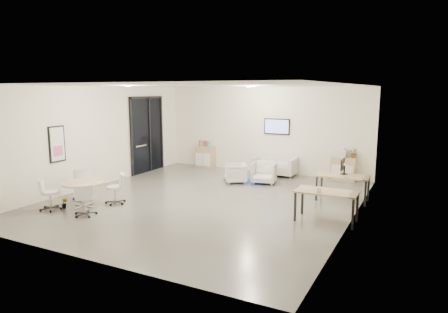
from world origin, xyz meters
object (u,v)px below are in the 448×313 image
at_px(armchair_left, 236,172).
at_px(round_table, 83,186).
at_px(sideboard_left, 205,157).
at_px(armchair_right, 264,172).
at_px(desk_rear, 343,178).
at_px(desk_front, 327,194).
at_px(sideboard_right, 343,169).
at_px(loveseat, 274,166).

distance_m(armchair_left, round_table, 5.00).
bearing_deg(sideboard_left, armchair_right, -26.83).
distance_m(desk_rear, desk_front, 2.01).
bearing_deg(armchair_left, desk_front, 22.70).
relative_size(sideboard_right, desk_rear, 0.57).
height_order(desk_rear, desk_front, desk_front).
bearing_deg(armchair_left, round_table, -59.79).
relative_size(sideboard_right, armchair_right, 1.04).
relative_size(armchair_right, desk_rear, 0.55).
height_order(loveseat, armchair_left, armchair_left).
bearing_deg(sideboard_left, desk_rear, -23.71).
bearing_deg(loveseat, round_table, -115.83).
relative_size(desk_rear, desk_front, 1.00).
distance_m(loveseat, armchair_right, 1.44).
bearing_deg(sideboard_right, loveseat, -175.89).
xyz_separation_m(sideboard_right, desk_rear, (0.47, -2.59, 0.25)).
bearing_deg(sideboard_right, desk_rear, -79.78).
bearing_deg(desk_front, sideboard_right, 95.17).
relative_size(sideboard_right, desk_front, 0.57).
xyz_separation_m(sideboard_left, round_table, (-0.12, -6.32, 0.16)).
bearing_deg(sideboard_left, armchair_left, -40.33).
height_order(sideboard_right, desk_front, sideboard_right).
height_order(armchair_left, desk_rear, desk_rear).
distance_m(armchair_left, armchair_right, 0.95).
xyz_separation_m(desk_rear, desk_front, (0.01, -2.01, 0.01)).
height_order(armchair_right, desk_front, armchair_right).
xyz_separation_m(sideboard_left, armchair_left, (2.28, -1.94, -0.07)).
bearing_deg(sideboard_right, desk_front, -84.13).
bearing_deg(loveseat, armchair_left, -111.40).
height_order(desk_front, round_table, desk_front).
distance_m(armchair_right, desk_front, 4.07).
relative_size(sideboard_left, armchair_left, 1.20).
relative_size(loveseat, armchair_right, 2.02).
bearing_deg(desk_rear, desk_front, -91.65).
distance_m(loveseat, desk_front, 5.30).
xyz_separation_m(sideboard_left, armchair_right, (3.17, -1.61, -0.03)).
xyz_separation_m(sideboard_left, desk_front, (5.91, -4.60, 0.24)).
xyz_separation_m(armchair_left, round_table, (-2.40, -4.38, 0.22)).
distance_m(sideboard_left, desk_front, 7.50).
bearing_deg(armchair_right, loveseat, 83.86).
bearing_deg(round_table, sideboard_left, 88.93).
xyz_separation_m(sideboard_left, desk_rear, (5.91, -2.59, 0.24)).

